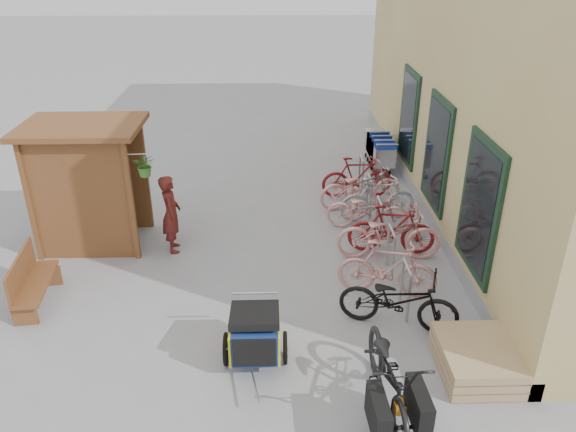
{
  "coord_description": "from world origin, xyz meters",
  "views": [
    {
      "loc": [
        0.25,
        -7.34,
        5.34
      ],
      "look_at": [
        0.5,
        1.5,
        1.0
      ],
      "focal_mm": 35.0,
      "sensor_mm": 36.0,
      "label": 1
    }
  ],
  "objects_px": {
    "bike_6": "(361,187)",
    "bike_7": "(357,177)",
    "shopping_carts": "(380,147)",
    "kiosk": "(83,169)",
    "bench": "(30,280)",
    "cargo_bike": "(390,377)",
    "person_kiosk": "(171,214)",
    "bike_5": "(378,199)",
    "bike_1": "(387,268)",
    "bike_0": "(399,300)",
    "child_trailer": "(255,333)",
    "bike_2": "(389,234)",
    "bike_3": "(391,229)",
    "pallet_stack": "(477,359)",
    "bike_4": "(368,210)"
  },
  "relations": [
    {
      "from": "bike_0",
      "to": "bike_3",
      "type": "xyz_separation_m",
      "value": [
        0.33,
        2.27,
        0.02
      ]
    },
    {
      "from": "cargo_bike",
      "to": "shopping_carts",
      "type": "bearing_deg",
      "value": 78.46
    },
    {
      "from": "bike_1",
      "to": "bike_4",
      "type": "relative_size",
      "value": 0.98
    },
    {
      "from": "cargo_bike",
      "to": "bike_1",
      "type": "distance_m",
      "value": 2.62
    },
    {
      "from": "bike_2",
      "to": "bike_1",
      "type": "bearing_deg",
      "value": 170.74
    },
    {
      "from": "bench",
      "to": "bike_2",
      "type": "relative_size",
      "value": 0.74
    },
    {
      "from": "person_kiosk",
      "to": "bike_1",
      "type": "relative_size",
      "value": 0.93
    },
    {
      "from": "pallet_stack",
      "to": "person_kiosk",
      "type": "height_order",
      "value": "person_kiosk"
    },
    {
      "from": "kiosk",
      "to": "bike_3",
      "type": "bearing_deg",
      "value": -5.54
    },
    {
      "from": "bike_2",
      "to": "bike_3",
      "type": "distance_m",
      "value": 0.23
    },
    {
      "from": "pallet_stack",
      "to": "bike_3",
      "type": "xyz_separation_m",
      "value": [
        -0.55,
        3.32,
        0.28
      ]
    },
    {
      "from": "bike_2",
      "to": "bike_7",
      "type": "distance_m",
      "value": 2.82
    },
    {
      "from": "bike_0",
      "to": "person_kiosk",
      "type": "bearing_deg",
      "value": 74.43
    },
    {
      "from": "kiosk",
      "to": "shopping_carts",
      "type": "distance_m",
      "value": 7.44
    },
    {
      "from": "bike_1",
      "to": "bike_4",
      "type": "xyz_separation_m",
      "value": [
        0.05,
        2.37,
        -0.06
      ]
    },
    {
      "from": "child_trailer",
      "to": "bike_6",
      "type": "bearing_deg",
      "value": 66.29
    },
    {
      "from": "bike_6",
      "to": "bike_7",
      "type": "xyz_separation_m",
      "value": [
        0.0,
        0.58,
        -0.0
      ]
    },
    {
      "from": "kiosk",
      "to": "bike_3",
      "type": "xyz_separation_m",
      "value": [
        5.73,
        -0.56,
        -1.06
      ]
    },
    {
      "from": "pallet_stack",
      "to": "bike_1",
      "type": "height_order",
      "value": "bike_1"
    },
    {
      "from": "shopping_carts",
      "to": "person_kiosk",
      "type": "bearing_deg",
      "value": -138.04
    },
    {
      "from": "child_trailer",
      "to": "bike_0",
      "type": "relative_size",
      "value": 0.83
    },
    {
      "from": "bike_2",
      "to": "bike_5",
      "type": "height_order",
      "value": "bike_2"
    },
    {
      "from": "bike_0",
      "to": "bike_2",
      "type": "relative_size",
      "value": 0.94
    },
    {
      "from": "bike_6",
      "to": "bike_7",
      "type": "height_order",
      "value": "bike_6"
    },
    {
      "from": "bench",
      "to": "cargo_bike",
      "type": "bearing_deg",
      "value": -31.13
    },
    {
      "from": "person_kiosk",
      "to": "pallet_stack",
      "type": "bearing_deg",
      "value": -137.67
    },
    {
      "from": "bike_2",
      "to": "pallet_stack",
      "type": "bearing_deg",
      "value": -165.58
    },
    {
      "from": "bench",
      "to": "bike_4",
      "type": "relative_size",
      "value": 0.86
    },
    {
      "from": "bench",
      "to": "bike_2",
      "type": "xyz_separation_m",
      "value": [
        6.04,
        1.31,
        0.05
      ]
    },
    {
      "from": "bike_0",
      "to": "bike_5",
      "type": "bearing_deg",
      "value": 12.96
    },
    {
      "from": "child_trailer",
      "to": "bike_7",
      "type": "height_order",
      "value": "bike_7"
    },
    {
      "from": "bike_0",
      "to": "bike_5",
      "type": "distance_m",
      "value": 3.67
    },
    {
      "from": "child_trailer",
      "to": "bike_3",
      "type": "height_order",
      "value": "bike_3"
    },
    {
      "from": "kiosk",
      "to": "bench",
      "type": "relative_size",
      "value": 1.75
    },
    {
      "from": "person_kiosk",
      "to": "bike_6",
      "type": "distance_m",
      "value": 4.24
    },
    {
      "from": "person_kiosk",
      "to": "bike_5",
      "type": "bearing_deg",
      "value": -84.66
    },
    {
      "from": "kiosk",
      "to": "bike_2",
      "type": "relative_size",
      "value": 1.3
    },
    {
      "from": "bike_2",
      "to": "bike_7",
      "type": "bearing_deg",
      "value": 6.87
    },
    {
      "from": "kiosk",
      "to": "bike_7",
      "type": "height_order",
      "value": "kiosk"
    },
    {
      "from": "bike_0",
      "to": "bike_6",
      "type": "height_order",
      "value": "bike_6"
    },
    {
      "from": "person_kiosk",
      "to": "bike_6",
      "type": "xyz_separation_m",
      "value": [
        3.83,
        1.8,
        -0.27
      ]
    },
    {
      "from": "bike_1",
      "to": "bench",
      "type": "bearing_deg",
      "value": 104.9
    },
    {
      "from": "shopping_carts",
      "to": "kiosk",
      "type": "bearing_deg",
      "value": -148.37
    },
    {
      "from": "person_kiosk",
      "to": "bench",
      "type": "bearing_deg",
      "value": 120.59
    },
    {
      "from": "shopping_carts",
      "to": "cargo_bike",
      "type": "height_order",
      "value": "cargo_bike"
    },
    {
      "from": "bike_3",
      "to": "bike_5",
      "type": "height_order",
      "value": "bike_3"
    },
    {
      "from": "person_kiosk",
      "to": "bike_3",
      "type": "xyz_separation_m",
      "value": [
        4.12,
        -0.22,
        -0.27
      ]
    },
    {
      "from": "child_trailer",
      "to": "cargo_bike",
      "type": "relative_size",
      "value": 0.74
    },
    {
      "from": "bike_4",
      "to": "bike_7",
      "type": "height_order",
      "value": "bike_7"
    },
    {
      "from": "shopping_carts",
      "to": "bike_0",
      "type": "relative_size",
      "value": 1.0
    }
  ]
}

